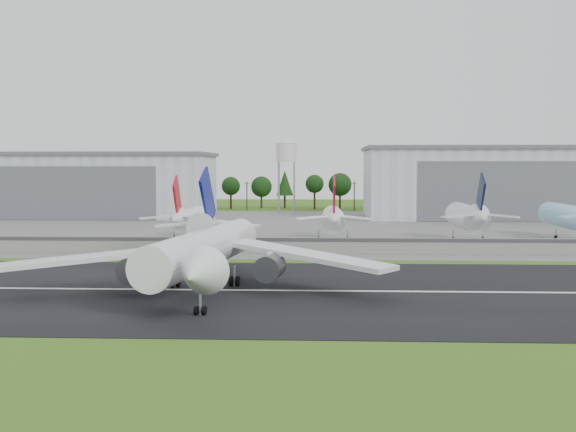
{
  "coord_description": "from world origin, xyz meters",
  "views": [
    {
      "loc": [
        8.57,
        -94.88,
        18.44
      ],
      "look_at": [
        2.33,
        40.0,
        9.0
      ],
      "focal_mm": 45.0,
      "sensor_mm": 36.0,
      "label": 1
    }
  ],
  "objects_px": {
    "main_airliner": "(204,258)",
    "parked_jet_skyblue": "(573,217)",
    "parked_jet_red_a": "(187,218)",
    "parked_jet_red_b": "(333,218)",
    "parked_jet_navy": "(469,217)"
  },
  "relations": [
    {
      "from": "main_airliner",
      "to": "parked_jet_skyblue",
      "type": "bearing_deg",
      "value": -129.55
    },
    {
      "from": "parked_jet_red_a",
      "to": "parked_jet_red_b",
      "type": "bearing_deg",
      "value": 0.01
    },
    {
      "from": "parked_jet_navy",
      "to": "parked_jet_red_a",
      "type": "bearing_deg",
      "value": -179.93
    },
    {
      "from": "main_airliner",
      "to": "parked_jet_skyblue",
      "type": "distance_m",
      "value": 106.12
    },
    {
      "from": "parked_jet_red_a",
      "to": "parked_jet_navy",
      "type": "bearing_deg",
      "value": 0.07
    },
    {
      "from": "main_airliner",
      "to": "parked_jet_navy",
      "type": "distance_m",
      "value": 84.94
    },
    {
      "from": "parked_jet_red_b",
      "to": "main_airliner",
      "type": "bearing_deg",
      "value": -106.66
    },
    {
      "from": "parked_jet_red_b",
      "to": "parked_jet_skyblue",
      "type": "bearing_deg",
      "value": 5.0
    },
    {
      "from": "parked_jet_red_b",
      "to": "parked_jet_navy",
      "type": "relative_size",
      "value": 1.0
    },
    {
      "from": "parked_jet_red_b",
      "to": "parked_jet_skyblue",
      "type": "height_order",
      "value": "parked_jet_skyblue"
    },
    {
      "from": "parked_jet_red_b",
      "to": "parked_jet_skyblue",
      "type": "relative_size",
      "value": 0.84
    },
    {
      "from": "parked_jet_red_a",
      "to": "parked_jet_skyblue",
      "type": "relative_size",
      "value": 0.84
    },
    {
      "from": "parked_jet_skyblue",
      "to": "parked_jet_red_a",
      "type": "bearing_deg",
      "value": -176.88
    },
    {
      "from": "parked_jet_red_b",
      "to": "parked_jet_navy",
      "type": "height_order",
      "value": "parked_jet_navy"
    },
    {
      "from": "main_airliner",
      "to": "parked_jet_red_a",
      "type": "distance_m",
      "value": 68.62
    }
  ]
}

